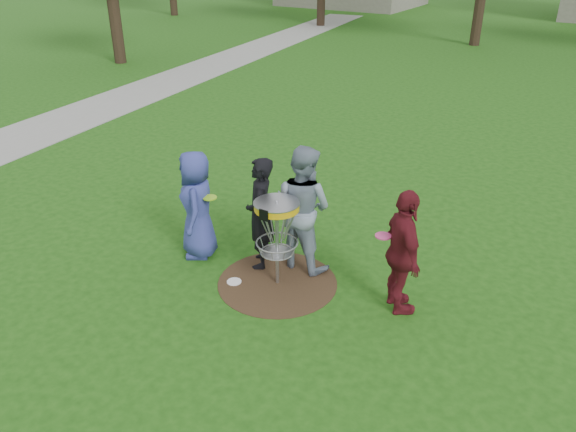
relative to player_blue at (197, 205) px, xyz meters
The scene contains 10 objects.
ground 1.78m from the player_blue, ahead, with size 100.00×100.00×0.00m, color #19470F.
dirt_patch 1.78m from the player_blue, ahead, with size 1.80×1.80×0.01m, color #47331E.
concrete_path 11.63m from the player_blue, 136.84° to the left, with size 2.20×40.00×0.02m, color #9E9E99.
player_blue is the anchor object (origin of this frame).
player_black 1.06m from the player_blue, 14.13° to the left, with size 0.65×0.43×1.79m, color black.
player_grey 1.69m from the player_blue, 20.82° to the left, with size 0.96×0.75×1.98m, color gray.
player_maroon 3.33m from the player_blue, ahead, with size 1.06×0.44×1.80m, color maroon.
disc_on_grass 1.37m from the player_blue, 22.32° to the right, with size 0.22×0.22×0.02m, color white.
disc_golf_basket 1.55m from the player_blue, ahead, with size 0.66×0.67×1.38m.
held_discs 1.56m from the player_blue, ahead, with size 2.98×0.55×0.15m.
Camera 1 is at (3.88, -5.92, 4.72)m, focal length 35.00 mm.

